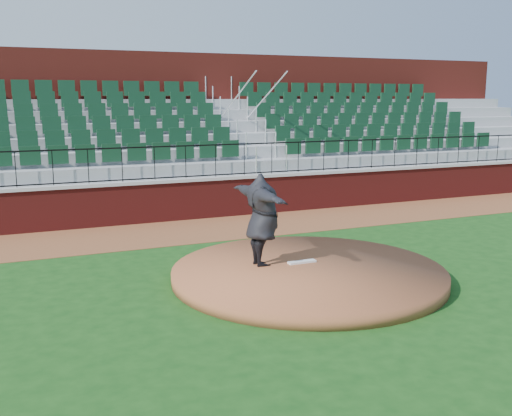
{
  "coord_description": "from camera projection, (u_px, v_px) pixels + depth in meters",
  "views": [
    {
      "loc": [
        -5.19,
        -10.57,
        3.76
      ],
      "look_at": [
        0.0,
        1.5,
        1.3
      ],
      "focal_mm": 41.49,
      "sensor_mm": 36.0,
      "label": 1
    }
  ],
  "objects": [
    {
      "name": "pitchers_mound",
      "position": [
        308.0,
        273.0,
        12.4
      ],
      "size": [
        5.71,
        5.71,
        0.25
      ],
      "primitive_type": "cylinder",
      "color": "brown",
      "rests_on": "ground"
    },
    {
      "name": "ground",
      "position": [
        285.0,
        282.0,
        12.25
      ],
      "size": [
        90.0,
        90.0,
        0.0
      ],
      "primitive_type": "plane",
      "color": "#133F12",
      "rests_on": "ground"
    },
    {
      "name": "pitching_rubber",
      "position": [
        302.0,
        262.0,
        12.74
      ],
      "size": [
        0.63,
        0.16,
        0.04
      ],
      "primitive_type": "cube",
      "rotation": [
        0.0,
        0.0,
        -0.0
      ],
      "color": "silver",
      "rests_on": "pitchers_mound"
    },
    {
      "name": "pitcher",
      "position": [
        262.0,
        220.0,
        12.4
      ],
      "size": [
        0.69,
        2.43,
        1.97
      ],
      "primitive_type": "imported",
      "rotation": [
        0.0,
        0.0,
        1.59
      ],
      "color": "black",
      "rests_on": "pitchers_mound"
    },
    {
      "name": "warning_track",
      "position": [
        203.0,
        229.0,
        17.12
      ],
      "size": [
        34.0,
        3.2,
        0.01
      ],
      "primitive_type": "cube",
      "color": "brown",
      "rests_on": "ground"
    },
    {
      "name": "concourse_wall",
      "position": [
        145.0,
        124.0,
        23.05
      ],
      "size": [
        34.0,
        0.5,
        5.5
      ],
      "primitive_type": "cube",
      "color": "maroon",
      "rests_on": "ground"
    },
    {
      "name": "wall_cap",
      "position": [
        186.0,
        180.0,
        18.34
      ],
      "size": [
        34.0,
        0.45,
        0.1
      ],
      "primitive_type": "cube",
      "color": "#B7B7B7",
      "rests_on": "field_wall"
    },
    {
      "name": "wall_railing",
      "position": [
        186.0,
        162.0,
        18.24
      ],
      "size": [
        34.0,
        0.05,
        1.0
      ],
      "primitive_type": null,
      "color": "black",
      "rests_on": "wall_cap"
    },
    {
      "name": "seating_stands",
      "position": [
        163.0,
        140.0,
        20.61
      ],
      "size": [
        34.0,
        5.1,
        4.6
      ],
      "primitive_type": null,
      "color": "gray",
      "rests_on": "ground"
    },
    {
      "name": "field_wall",
      "position": [
        187.0,
        200.0,
        18.46
      ],
      "size": [
        34.0,
        0.35,
        1.2
      ],
      "primitive_type": "cube",
      "color": "maroon",
      "rests_on": "ground"
    }
  ]
}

